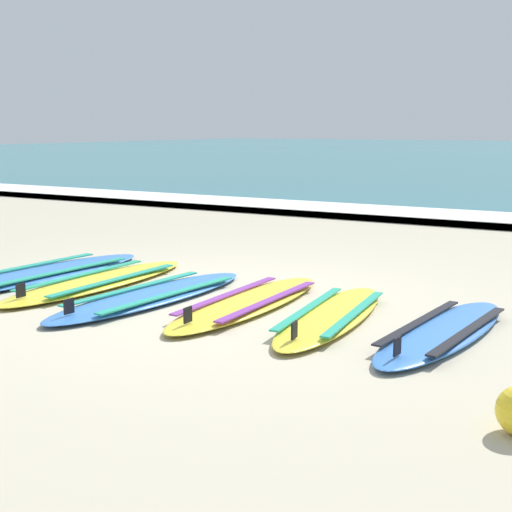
{
  "coord_description": "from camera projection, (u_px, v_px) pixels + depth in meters",
  "views": [
    {
      "loc": [
        3.09,
        -4.67,
        1.39
      ],
      "look_at": [
        -0.05,
        0.79,
        0.25
      ],
      "focal_mm": 50.15,
      "sensor_mm": 36.0,
      "label": 1
    }
  ],
  "objects": [
    {
      "name": "surfboard_4",
      "position": [
        331.0,
        315.0,
        5.21
      ],
      "size": [
        0.68,
        1.98,
        0.18
      ],
      "color": "yellow",
      "rests_on": "ground"
    },
    {
      "name": "ground_plane",
      "position": [
        213.0,
        302.0,
        5.74
      ],
      "size": [
        80.0,
        80.0,
        0.0
      ],
      "primitive_type": "plane",
      "color": "#B7AD93"
    },
    {
      "name": "surfboard_1",
      "position": [
        98.0,
        281.0,
        6.35
      ],
      "size": [
        0.6,
        2.23,
        0.18
      ],
      "color": "yellow",
      "rests_on": "ground"
    },
    {
      "name": "surfboard_5",
      "position": [
        443.0,
        331.0,
        4.8
      ],
      "size": [
        0.65,
        1.96,
        0.18
      ],
      "color": "#3875CC",
      "rests_on": "ground"
    },
    {
      "name": "surfboard_2",
      "position": [
        152.0,
        296.0,
        5.82
      ],
      "size": [
        0.75,
        2.23,
        0.18
      ],
      "color": "#3875CC",
      "rests_on": "ground"
    },
    {
      "name": "surfboard_3",
      "position": [
        248.0,
        302.0,
        5.59
      ],
      "size": [
        0.53,
        2.1,
        0.18
      ],
      "color": "yellow",
      "rests_on": "ground"
    },
    {
      "name": "wave_foam_strip",
      "position": [
        429.0,
        216.0,
        10.83
      ],
      "size": [
        80.0,
        1.29,
        0.11
      ],
      "primitive_type": "cube",
      "color": "white",
      "rests_on": "ground"
    },
    {
      "name": "surfboard_0",
      "position": [
        36.0,
        275.0,
        6.65
      ],
      "size": [
        0.8,
        2.57,
        0.18
      ],
      "color": "#3875CC",
      "rests_on": "ground"
    }
  ]
}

